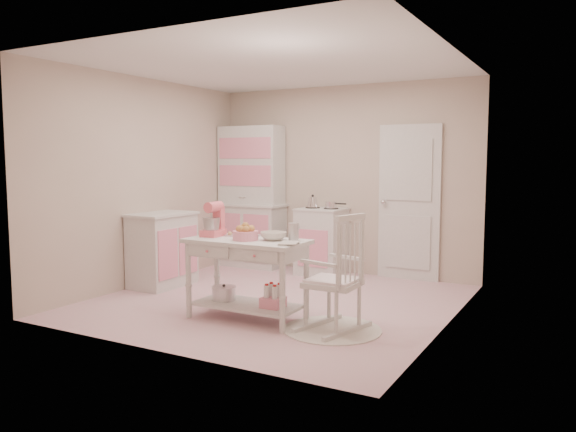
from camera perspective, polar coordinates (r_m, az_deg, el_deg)
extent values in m
plane|color=pink|center=(6.37, -1.28, -8.63)|extent=(3.80, 3.80, 0.00)
cube|color=white|center=(6.25, -1.33, 15.12)|extent=(3.80, 3.80, 0.04)
cube|color=beige|center=(7.87, 5.67, 3.67)|extent=(3.80, 0.04, 2.60)
cube|color=beige|center=(4.63, -13.19, 2.12)|extent=(3.80, 0.04, 2.60)
cube|color=beige|center=(7.32, -14.31, 3.36)|extent=(0.04, 3.80, 2.60)
cube|color=beige|center=(5.47, 16.18, 2.58)|extent=(0.04, 3.80, 2.60)
cube|color=silver|center=(7.54, 12.21, 1.34)|extent=(0.82, 0.05, 2.04)
cube|color=silver|center=(8.33, -3.87, 2.00)|extent=(1.06, 0.50, 2.08)
cube|color=silver|center=(7.77, 3.43, -2.57)|extent=(0.62, 0.57, 0.92)
cube|color=silver|center=(7.21, -12.64, -3.35)|extent=(0.54, 0.84, 0.92)
cylinder|color=white|center=(5.34, 4.52, -11.42)|extent=(0.92, 0.92, 0.01)
cube|color=silver|center=(5.21, 4.57, -5.69)|extent=(0.65, 0.82, 1.10)
cube|color=silver|center=(5.61, -4.20, -6.42)|extent=(1.20, 0.60, 0.80)
cube|color=#F96978|center=(5.77, -7.63, -0.38)|extent=(0.22, 0.29, 0.34)
cube|color=silver|center=(5.77, -4.50, -1.97)|extent=(0.34, 0.24, 0.02)
cylinder|color=pink|center=(5.48, -4.34, -1.99)|extent=(0.25, 0.25, 0.09)
imported|color=silver|center=(5.47, -1.49, -2.05)|extent=(0.26, 0.26, 0.08)
cylinder|color=silver|center=(5.44, 0.57, -1.60)|extent=(0.10, 0.10, 0.17)
imported|color=silver|center=(5.20, -0.79, -2.76)|extent=(0.22, 0.26, 0.02)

